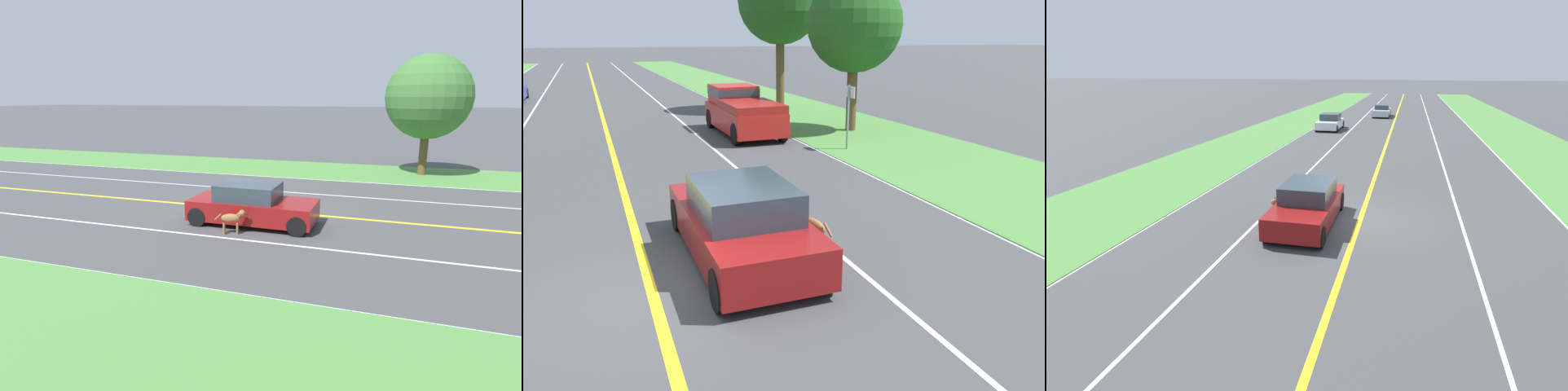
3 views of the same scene
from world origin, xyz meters
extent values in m
plane|color=#424244|center=(0.00, 0.00, 0.00)|extent=(400.00, 400.00, 0.00)
cube|color=yellow|center=(0.00, 0.00, 0.00)|extent=(0.18, 160.00, 0.01)
cube|color=white|center=(7.00, 0.00, 0.00)|extent=(0.14, 160.00, 0.01)
cube|color=white|center=(3.50, 0.00, 0.00)|extent=(0.10, 160.00, 0.01)
cube|color=white|center=(-3.50, 0.00, 0.00)|extent=(0.10, 160.00, 0.01)
cube|color=#4C843D|center=(10.00, 0.00, 0.01)|extent=(6.00, 160.00, 0.03)
cube|color=maroon|center=(1.75, 0.90, 0.54)|extent=(1.89, 4.46, 0.70)
cube|color=#2D3842|center=(1.75, 0.72, 1.18)|extent=(1.62, 2.14, 0.57)
cylinder|color=black|center=(2.61, 2.70, 0.34)|extent=(0.22, 0.67, 0.67)
cylinder|color=black|center=(2.61, -0.89, 0.34)|extent=(0.22, 0.67, 0.67)
cylinder|color=black|center=(0.90, 2.70, 0.34)|extent=(0.22, 0.67, 0.67)
cylinder|color=black|center=(0.90, -0.89, 0.34)|extent=(0.22, 0.67, 0.67)
ellipsoid|color=olive|center=(3.06, 0.56, 0.55)|extent=(0.38, 0.66, 0.29)
cylinder|color=olive|center=(3.06, 0.79, 0.20)|extent=(0.07, 0.07, 0.40)
cylinder|color=olive|center=(3.19, 0.37, 0.20)|extent=(0.07, 0.07, 0.40)
cylinder|color=olive|center=(2.92, 0.75, 0.20)|extent=(0.07, 0.07, 0.40)
cylinder|color=olive|center=(3.05, 0.32, 0.20)|extent=(0.07, 0.07, 0.40)
cylinder|color=olive|center=(2.98, 0.81, 0.66)|extent=(0.18, 0.20, 0.17)
sphere|color=olive|center=(2.94, 0.92, 0.72)|extent=(0.27, 0.27, 0.21)
ellipsoid|color=#331E14|center=(2.90, 1.06, 0.71)|extent=(0.12, 0.13, 0.08)
cone|color=brown|center=(3.00, 0.93, 0.80)|extent=(0.09, 0.09, 0.10)
cone|color=brown|center=(2.89, 0.89, 0.80)|extent=(0.09, 0.09, 0.10)
cylinder|color=olive|center=(3.18, 0.16, 0.59)|extent=(0.12, 0.24, 0.24)
cube|color=white|center=(5.38, -22.28, 0.50)|extent=(1.88, 4.24, 0.65)
cube|color=#2D3842|center=(5.38, -22.45, 1.11)|extent=(1.62, 2.04, 0.57)
cylinder|color=black|center=(6.23, -20.57, 0.31)|extent=(0.22, 0.63, 0.63)
cylinder|color=black|center=(6.23, -23.99, 0.31)|extent=(0.22, 0.63, 0.63)
cylinder|color=black|center=(4.52, -20.57, 0.31)|extent=(0.22, 0.63, 0.63)
cylinder|color=black|center=(4.52, -23.99, 0.31)|extent=(0.22, 0.63, 0.63)
cube|color=silver|center=(1.60, -33.94, 0.50)|extent=(1.78, 4.61, 0.66)
cube|color=#2D3842|center=(1.60, -34.12, 1.07)|extent=(1.53, 2.21, 0.49)
cylinder|color=black|center=(2.40, -32.02, 0.30)|extent=(0.22, 0.60, 0.60)
cylinder|color=black|center=(2.40, -35.85, 0.30)|extent=(0.22, 0.60, 0.60)
cylinder|color=black|center=(0.80, -32.02, 0.30)|extent=(0.22, 0.60, 0.60)
cylinder|color=black|center=(0.80, -35.85, 0.30)|extent=(0.22, 0.60, 0.60)
camera|label=1|loc=(14.99, 5.48, 4.42)|focal=28.00mm
camera|label=2|loc=(-0.65, -7.56, 3.94)|focal=35.00mm
camera|label=3|loc=(-1.44, 13.79, 5.18)|focal=28.00mm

